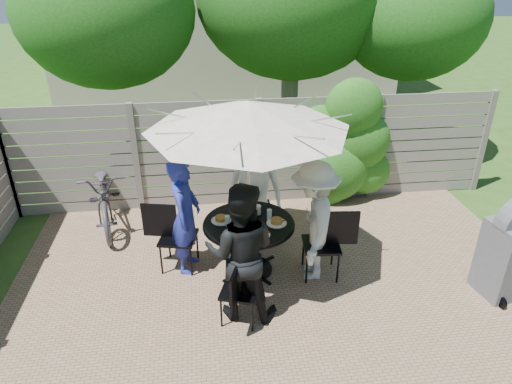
{
  "coord_description": "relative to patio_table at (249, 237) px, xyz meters",
  "views": [
    {
      "loc": [
        -0.93,
        -4.0,
        3.79
      ],
      "look_at": [
        -0.27,
        1.24,
        1.1
      ],
      "focal_mm": 32.0,
      "sensor_mm": 36.0,
      "label": 1
    }
  ],
  "objects": [
    {
      "name": "patio_table",
      "position": [
        0.0,
        0.0,
        0.0
      ],
      "size": [
        1.4,
        1.4,
        0.77
      ],
      "rotation": [
        0.0,
        0.0,
        -0.22
      ],
      "color": "black",
      "rests_on": "ground"
    },
    {
      "name": "glass_right",
      "position": [
        0.28,
        0.05,
        0.3
      ],
      "size": [
        0.07,
        0.07,
        0.14
      ],
      "primitive_type": "cylinder",
      "color": "silver",
      "rests_on": "patio_table"
    },
    {
      "name": "plate_front",
      "position": [
        -0.08,
        -0.35,
        0.26
      ],
      "size": [
        0.26,
        0.26,
        0.06
      ],
      "color": "white",
      "rests_on": "patio_table"
    },
    {
      "name": "plate_right",
      "position": [
        0.35,
        -0.08,
        0.26
      ],
      "size": [
        0.26,
        0.26,
        0.06
      ],
      "color": "white",
      "rests_on": "patio_table"
    },
    {
      "name": "glass_front",
      "position": [
        0.05,
        -0.28,
        0.3
      ],
      "size": [
        0.07,
        0.07,
        0.14
      ],
      "primitive_type": "cylinder",
      "color": "silver",
      "rests_on": "patio_table"
    },
    {
      "name": "person_left",
      "position": [
        -0.81,
        0.18,
        0.27
      ],
      "size": [
        0.5,
        0.66,
        1.61
      ],
      "primitive_type": "imported",
      "rotation": [
        0.0,
        0.0,
        7.64
      ],
      "color": "#232C99",
      "rests_on": "ground"
    },
    {
      "name": "glass_back",
      "position": [
        -0.05,
        0.28,
        0.3
      ],
      "size": [
        0.07,
        0.07,
        0.14
      ],
      "primitive_type": "cylinder",
      "color": "silver",
      "rests_on": "patio_table"
    },
    {
      "name": "person_front",
      "position": [
        -0.18,
        -0.81,
        0.32
      ],
      "size": [
        0.96,
        0.82,
        1.72
      ],
      "primitive_type": "imported",
      "rotation": [
        0.0,
        0.0,
        2.92
      ],
      "color": "black",
      "rests_on": "ground"
    },
    {
      "name": "syrup_jug",
      "position": [
        -0.05,
        0.06,
        0.31
      ],
      "size": [
        0.09,
        0.09,
        0.16
      ],
      "primitive_type": "cylinder",
      "color": "#59280C",
      "rests_on": "patio_table"
    },
    {
      "name": "umbrella",
      "position": [
        0.0,
        -0.0,
        1.66
      ],
      "size": [
        2.92,
        2.92,
        2.37
      ],
      "rotation": [
        0.0,
        0.0,
        -0.22
      ],
      "color": "silver",
      "rests_on": "ground"
    },
    {
      "name": "chair_front",
      "position": [
        -0.21,
        -0.94,
        -0.27
      ],
      "size": [
        0.53,
        0.67,
        0.87
      ],
      "rotation": [
        0.0,
        0.0,
        1.25
      ],
      "color": "black",
      "rests_on": "ground"
    },
    {
      "name": "plate_left",
      "position": [
        -0.35,
        0.08,
        0.26
      ],
      "size": [
        0.26,
        0.26,
        0.06
      ],
      "color": "white",
      "rests_on": "patio_table"
    },
    {
      "name": "backyard_envelope",
      "position": [
        0.47,
        9.25,
        2.07
      ],
      "size": [
        60.0,
        60.0,
        5.0
      ],
      "color": "#294716",
      "rests_on": "ground"
    },
    {
      "name": "coffee_cup",
      "position": [
        0.15,
        0.19,
        0.29
      ],
      "size": [
        0.08,
        0.08,
        0.12
      ],
      "primitive_type": "cylinder",
      "color": "#C6B293",
      "rests_on": "patio_table"
    },
    {
      "name": "bicycle",
      "position": [
        -2.1,
        1.56,
        -0.03
      ],
      "size": [
        1.03,
        2.04,
        1.02
      ],
      "primitive_type": "imported",
      "rotation": [
        0.0,
        0.0,
        0.19
      ],
      "color": "#333338",
      "rests_on": "ground"
    },
    {
      "name": "plate_back",
      "position": [
        0.08,
        0.35,
        0.26
      ],
      "size": [
        0.26,
        0.26,
        0.06
      ],
      "color": "white",
      "rests_on": "patio_table"
    },
    {
      "name": "chair_left",
      "position": [
        -0.94,
        0.21,
        -0.24
      ],
      "size": [
        0.74,
        0.56,
        0.97
      ],
      "rotation": [
        0.0,
        0.0,
        6.07
      ],
      "color": "black",
      "rests_on": "ground"
    },
    {
      "name": "chair_back",
      "position": [
        0.21,
        0.94,
        -0.26
      ],
      "size": [
        0.48,
        0.69,
        0.93
      ],
      "rotation": [
        0.0,
        0.0,
        4.63
      ],
      "color": "black",
      "rests_on": "ground"
    },
    {
      "name": "person_right",
      "position": [
        0.81,
        -0.18,
        0.28
      ],
      "size": [
        0.82,
        1.17,
        1.64
      ],
      "primitive_type": "imported",
      "rotation": [
        0.0,
        0.0,
        4.49
      ],
      "color": "silver",
      "rests_on": "ground"
    },
    {
      "name": "chair_right",
      "position": [
        0.94,
        -0.21,
        -0.24
      ],
      "size": [
        0.72,
        0.51,
        0.97
      ],
      "rotation": [
        0.0,
        0.0,
        3.04
      ],
      "color": "black",
      "rests_on": "ground"
    },
    {
      "name": "person_back",
      "position": [
        0.18,
        0.81,
        0.29
      ],
      "size": [
        0.9,
        0.69,
        1.66
      ],
      "primitive_type": "imported",
      "rotation": [
        0.0,
        0.0,
        6.07
      ],
      "color": "white",
      "rests_on": "ground"
    },
    {
      "name": "plate_extra",
      "position": [
        0.11,
        -0.33,
        0.26
      ],
      "size": [
        0.24,
        0.24,
        0.06
      ],
      "color": "white",
      "rests_on": "patio_table"
    },
    {
      "name": "glass_left",
      "position": [
        -0.28,
        -0.05,
        0.3
      ],
      "size": [
        0.07,
        0.07,
        0.14
      ],
      "primitive_type": "cylinder",
      "color": "silver",
      "rests_on": "patio_table"
    }
  ]
}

